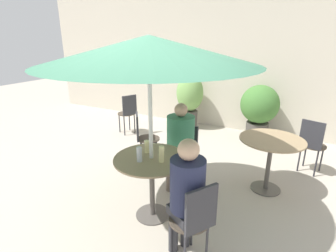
{
  "coord_description": "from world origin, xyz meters",
  "views": [
    {
      "loc": [
        1.49,
        -2.1,
        2.03
      ],
      "look_at": [
        0.12,
        0.54,
        1.0
      ],
      "focal_mm": 28.0,
      "sensor_mm": 36.0,
      "label": 1
    }
  ],
  "objects_px": {
    "bistro_chair_0": "(195,218)",
    "potted_plant_0": "(190,97)",
    "seated_person_0": "(187,190)",
    "bistro_chair_1": "(184,150)",
    "bistro_chair_4": "(143,134)",
    "beer_glass_1": "(147,147)",
    "cafe_table_near": "(152,170)",
    "bistro_chair_3": "(312,142)",
    "seated_person_1": "(180,140)",
    "beer_glass_2": "(139,154)",
    "cafe_table_far": "(271,150)",
    "potted_plant_1": "(259,108)",
    "bistro_chair_2": "(128,111)",
    "umbrella": "(149,50)",
    "beer_glass_0": "(162,154)"
  },
  "relations": [
    {
      "from": "bistro_chair_0",
      "to": "potted_plant_0",
      "type": "distance_m",
      "value": 3.89
    },
    {
      "from": "seated_person_0",
      "to": "bistro_chair_1",
      "type": "bearing_deg",
      "value": -123.01
    },
    {
      "from": "bistro_chair_4",
      "to": "beer_glass_1",
      "type": "relative_size",
      "value": 5.86
    },
    {
      "from": "potted_plant_0",
      "to": "bistro_chair_0",
      "type": "bearing_deg",
      "value": -66.33
    },
    {
      "from": "bistro_chair_1",
      "to": "seated_person_0",
      "type": "xyz_separation_m",
      "value": [
        0.55,
        -1.2,
        0.2
      ]
    },
    {
      "from": "cafe_table_near",
      "to": "bistro_chair_3",
      "type": "height_order",
      "value": "bistro_chair_3"
    },
    {
      "from": "cafe_table_near",
      "to": "seated_person_1",
      "type": "xyz_separation_m",
      "value": [
        0.03,
        0.69,
        0.12
      ]
    },
    {
      "from": "seated_person_1",
      "to": "beer_glass_2",
      "type": "height_order",
      "value": "seated_person_1"
    },
    {
      "from": "cafe_table_near",
      "to": "beer_glass_1",
      "type": "bearing_deg",
      "value": 139.16
    },
    {
      "from": "cafe_table_far",
      "to": "bistro_chair_3",
      "type": "xyz_separation_m",
      "value": [
        0.5,
        0.77,
        -0.08
      ]
    },
    {
      "from": "potted_plant_0",
      "to": "potted_plant_1",
      "type": "relative_size",
      "value": 1.1
    },
    {
      "from": "seated_person_0",
      "to": "beer_glass_1",
      "type": "height_order",
      "value": "seated_person_0"
    },
    {
      "from": "bistro_chair_2",
      "to": "beer_glass_1",
      "type": "relative_size",
      "value": 5.86
    },
    {
      "from": "cafe_table_near",
      "to": "bistro_chair_4",
      "type": "relative_size",
      "value": 0.97
    },
    {
      "from": "cafe_table_far",
      "to": "umbrella",
      "type": "bearing_deg",
      "value": -132.71
    },
    {
      "from": "bistro_chair_2",
      "to": "potted_plant_0",
      "type": "relative_size",
      "value": 0.7
    },
    {
      "from": "bistro_chair_3",
      "to": "potted_plant_1",
      "type": "distance_m",
      "value": 1.49
    },
    {
      "from": "potted_plant_1",
      "to": "seated_person_1",
      "type": "bearing_deg",
      "value": -104.59
    },
    {
      "from": "cafe_table_near",
      "to": "bistro_chair_1",
      "type": "distance_m",
      "value": 0.84
    },
    {
      "from": "seated_person_0",
      "to": "beer_glass_2",
      "type": "bearing_deg",
      "value": -77.72
    },
    {
      "from": "beer_glass_1",
      "to": "potted_plant_0",
      "type": "xyz_separation_m",
      "value": [
        -0.74,
        3.01,
        -0.11
      ]
    },
    {
      "from": "cafe_table_far",
      "to": "seated_person_0",
      "type": "bearing_deg",
      "value": -108.52
    },
    {
      "from": "beer_glass_0",
      "to": "beer_glass_2",
      "type": "relative_size",
      "value": 1.09
    },
    {
      "from": "potted_plant_0",
      "to": "potted_plant_1",
      "type": "xyz_separation_m",
      "value": [
        1.51,
        0.01,
        -0.06
      ]
    },
    {
      "from": "potted_plant_1",
      "to": "umbrella",
      "type": "xyz_separation_m",
      "value": [
        -0.66,
        -3.11,
        1.24
      ]
    },
    {
      "from": "bistro_chair_3",
      "to": "beer_glass_1",
      "type": "xyz_separation_m",
      "value": [
        -1.73,
        -1.88,
        0.3
      ]
    },
    {
      "from": "bistro_chair_2",
      "to": "potted_plant_0",
      "type": "distance_m",
      "value": 1.41
    },
    {
      "from": "bistro_chair_4",
      "to": "beer_glass_2",
      "type": "bearing_deg",
      "value": 176.07
    },
    {
      "from": "beer_glass_1",
      "to": "bistro_chair_0",
      "type": "bearing_deg",
      "value": -33.6
    },
    {
      "from": "seated_person_1",
      "to": "beer_glass_0",
      "type": "bearing_deg",
      "value": -78.42
    },
    {
      "from": "bistro_chair_0",
      "to": "seated_person_0",
      "type": "distance_m",
      "value": 0.25
    },
    {
      "from": "seated_person_1",
      "to": "beer_glass_1",
      "type": "xyz_separation_m",
      "value": [
        -0.14,
        -0.59,
        0.11
      ]
    },
    {
      "from": "beer_glass_2",
      "to": "umbrella",
      "type": "bearing_deg",
      "value": 62.68
    },
    {
      "from": "seated_person_1",
      "to": "potted_plant_0",
      "type": "bearing_deg",
      "value": 112.34
    },
    {
      "from": "bistro_chair_1",
      "to": "potted_plant_0",
      "type": "bearing_deg",
      "value": 113.61
    },
    {
      "from": "cafe_table_near",
      "to": "seated_person_1",
      "type": "distance_m",
      "value": 0.7
    },
    {
      "from": "potted_plant_1",
      "to": "beer_glass_0",
      "type": "bearing_deg",
      "value": -99.26
    },
    {
      "from": "potted_plant_1",
      "to": "beer_glass_2",
      "type": "bearing_deg",
      "value": -102.62
    },
    {
      "from": "cafe_table_far",
      "to": "bistro_chair_1",
      "type": "bearing_deg",
      "value": -160.84
    },
    {
      "from": "seated_person_1",
      "to": "bistro_chair_0",
      "type": "bearing_deg",
      "value": -56.93
    },
    {
      "from": "cafe_table_near",
      "to": "seated_person_0",
      "type": "bearing_deg",
      "value": -32.31
    },
    {
      "from": "cafe_table_far",
      "to": "bistro_chair_1",
      "type": "xyz_separation_m",
      "value": [
        -1.08,
        -0.38,
        -0.08
      ]
    },
    {
      "from": "bistro_chair_1",
      "to": "seated_person_1",
      "type": "relative_size",
      "value": 0.71
    },
    {
      "from": "bistro_chair_3",
      "to": "umbrella",
      "type": "distance_m",
      "value": 2.9
    },
    {
      "from": "bistro_chair_2",
      "to": "potted_plant_1",
      "type": "height_order",
      "value": "potted_plant_1"
    },
    {
      "from": "bistro_chair_0",
      "to": "bistro_chair_4",
      "type": "height_order",
      "value": "same"
    },
    {
      "from": "umbrella",
      "to": "bistro_chair_1",
      "type": "bearing_deg",
      "value": 87.69
    },
    {
      "from": "cafe_table_near",
      "to": "beer_glass_1",
      "type": "xyz_separation_m",
      "value": [
        -0.11,
        0.1,
        0.23
      ]
    },
    {
      "from": "bistro_chair_4",
      "to": "seated_person_1",
      "type": "xyz_separation_m",
      "value": [
        0.84,
        -0.39,
        0.19
      ]
    },
    {
      "from": "bistro_chair_3",
      "to": "seated_person_0",
      "type": "relative_size",
      "value": 0.71
    }
  ]
}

